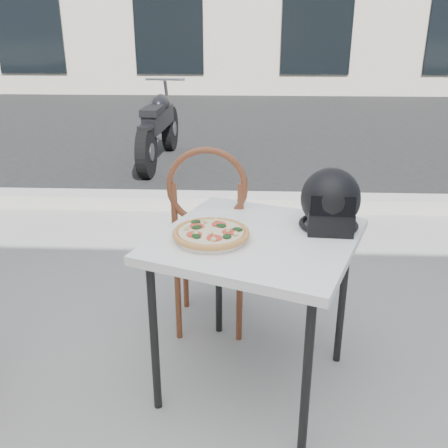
{
  "coord_description": "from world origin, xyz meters",
  "views": [
    {
      "loc": [
        0.15,
        -1.3,
        1.54
      ],
      "look_at": [
        0.06,
        0.6,
        0.79
      ],
      "focal_mm": 40.0,
      "sensor_mm": 36.0,
      "label": 1
    }
  ],
  "objects_px": {
    "cafe_table_main": "(257,251)",
    "motorcycle": "(159,128)",
    "helmet": "(330,202)",
    "pizza": "(211,233)",
    "plate": "(211,238)",
    "cafe_chair_main": "(209,232)"
  },
  "relations": [
    {
      "from": "cafe_chair_main",
      "to": "motorcycle",
      "type": "relative_size",
      "value": 0.54
    },
    {
      "from": "plate",
      "to": "cafe_chair_main",
      "type": "distance_m",
      "value": 0.51
    },
    {
      "from": "plate",
      "to": "cafe_chair_main",
      "type": "bearing_deg",
      "value": 95.4
    },
    {
      "from": "pizza",
      "to": "helmet",
      "type": "bearing_deg",
      "value": 17.16
    },
    {
      "from": "plate",
      "to": "helmet",
      "type": "relative_size",
      "value": 1.28
    },
    {
      "from": "pizza",
      "to": "motorcycle",
      "type": "bearing_deg",
      "value": 102.69
    },
    {
      "from": "cafe_table_main",
      "to": "pizza",
      "type": "xyz_separation_m",
      "value": [
        -0.19,
        -0.05,
        0.1
      ]
    },
    {
      "from": "pizza",
      "to": "helmet",
      "type": "height_order",
      "value": "helmet"
    },
    {
      "from": "plate",
      "to": "cafe_chair_main",
      "type": "height_order",
      "value": "cafe_chair_main"
    },
    {
      "from": "cafe_table_main",
      "to": "helmet",
      "type": "distance_m",
      "value": 0.37
    },
    {
      "from": "helmet",
      "to": "cafe_table_main",
      "type": "bearing_deg",
      "value": -157.54
    },
    {
      "from": "helmet",
      "to": "cafe_chair_main",
      "type": "relative_size",
      "value": 0.27
    },
    {
      "from": "cafe_table_main",
      "to": "pizza",
      "type": "height_order",
      "value": "pizza"
    },
    {
      "from": "helmet",
      "to": "motorcycle",
      "type": "xyz_separation_m",
      "value": [
        -1.4,
        3.9,
        -0.43
      ]
    },
    {
      "from": "plate",
      "to": "motorcycle",
      "type": "relative_size",
      "value": 0.19
    },
    {
      "from": "pizza",
      "to": "helmet",
      "type": "distance_m",
      "value": 0.52
    },
    {
      "from": "plate",
      "to": "cafe_chair_main",
      "type": "relative_size",
      "value": 0.35
    },
    {
      "from": "plate",
      "to": "helmet",
      "type": "bearing_deg",
      "value": 17.18
    },
    {
      "from": "cafe_table_main",
      "to": "motorcycle",
      "type": "xyz_separation_m",
      "value": [
        -1.1,
        4.0,
        -0.25
      ]
    },
    {
      "from": "plate",
      "to": "helmet",
      "type": "height_order",
      "value": "helmet"
    },
    {
      "from": "motorcycle",
      "to": "plate",
      "type": "bearing_deg",
      "value": -74.79
    },
    {
      "from": "helmet",
      "to": "plate",
      "type": "bearing_deg",
      "value": -158.93
    }
  ]
}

